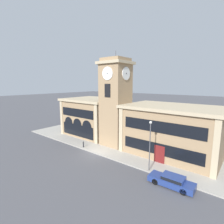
# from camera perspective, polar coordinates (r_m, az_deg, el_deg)

# --- Properties ---
(ground_plane) EXTENTS (300.00, 300.00, 0.00)m
(ground_plane) POSITION_cam_1_polar(r_m,az_deg,el_deg) (28.88, -5.71, -13.41)
(ground_plane) COLOR #4C4C51
(sidewalk_kerb) EXTENTS (41.01, 14.18, 0.15)m
(sidewalk_kerb) POSITION_cam_1_polar(r_m,az_deg,el_deg) (33.91, 2.84, -9.70)
(sidewalk_kerb) COLOR #A39E93
(sidewalk_kerb) RESTS_ON ground_plane
(clock_tower) EXTENTS (4.98, 4.98, 16.57)m
(clock_tower) POSITION_cam_1_polar(r_m,az_deg,el_deg) (30.91, 1.16, 3.02)
(clock_tower) COLOR #9E7F5B
(clock_tower) RESTS_ON ground_plane
(town_hall_left_wing) EXTENTS (11.75, 9.57, 7.89)m
(town_hall_left_wing) POSITION_cam_1_polar(r_m,az_deg,el_deg) (38.39, -6.22, -1.44)
(town_hall_left_wing) COLOR #9E7F5B
(town_hall_left_wing) RESTS_ON ground_plane
(town_hall_right_wing) EXTENTS (14.76, 9.57, 7.74)m
(town_hall_right_wing) POSITION_cam_1_polar(r_m,az_deg,el_deg) (29.09, 19.00, -5.62)
(town_hall_right_wing) COLOR #9E7F5B
(town_hall_right_wing) RESTS_ON ground_plane
(parked_car_near) EXTENTS (4.91, 1.81, 1.30)m
(parked_car_near) POSITION_cam_1_polar(r_m,az_deg,el_deg) (21.46, 18.93, -20.45)
(parked_car_near) COLOR navy
(parked_car_near) RESTS_ON ground_plane
(street_lamp) EXTENTS (0.36, 0.36, 6.46)m
(street_lamp) POSITION_cam_1_polar(r_m,az_deg,el_deg) (22.44, 12.31, -8.63)
(street_lamp) COLOR #4C4C51
(street_lamp) RESTS_ON sidewalk_kerb
(bollard) EXTENTS (0.18, 0.18, 1.06)m
(bollard) POSITION_cam_1_polar(r_m,az_deg,el_deg) (31.24, -9.33, -10.37)
(bollard) COLOR black
(bollard) RESTS_ON sidewalk_kerb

